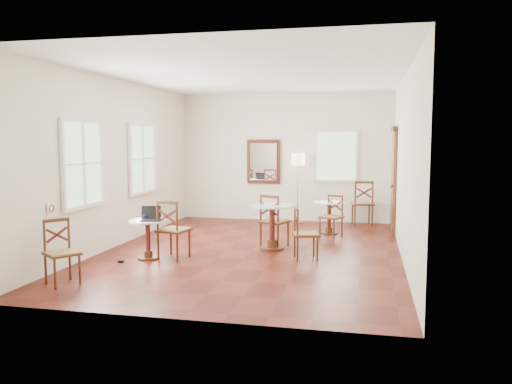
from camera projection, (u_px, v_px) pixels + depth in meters
ground at (252, 251)px, 8.95m from camera, size 7.00×7.00×0.00m
room_shell at (252, 142)px, 9.03m from camera, size 5.02×7.02×3.01m
cafe_table_near at (148, 235)px, 8.31m from camera, size 0.60×0.60×0.64m
cafe_table_mid at (272, 222)px, 9.04m from camera, size 0.75×0.75×0.79m
cafe_table_back at (329, 214)px, 10.53m from camera, size 0.63×0.63×0.66m
chair_near_a at (173, 230)px, 8.33m from camera, size 0.53×0.53×0.96m
chair_near_b at (61, 252)px, 6.86m from camera, size 0.56×0.56×0.87m
chair_mid_a at (274, 221)px, 9.24m from camera, size 0.57×0.57×0.95m
chair_mid_b at (305, 234)px, 8.29m from camera, size 0.48×0.48×0.84m
chair_back_a at (363, 203)px, 11.58m from camera, size 0.54×0.54×1.01m
chair_back_b at (332, 216)px, 10.18m from camera, size 0.52×0.52×0.84m
floor_lamp at (298, 164)px, 11.79m from camera, size 0.31×0.31×1.61m
laptop at (151, 217)px, 8.26m from camera, size 0.37×0.34×0.22m
mouse at (145, 219)px, 8.27m from camera, size 0.10×0.08×0.03m
navy_mug at (145, 217)px, 8.30m from camera, size 0.11×0.07×0.09m
water_glass at (158, 217)px, 8.29m from camera, size 0.05×0.05×0.09m
power_adapter at (121, 261)px, 8.11m from camera, size 0.09×0.05×0.03m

